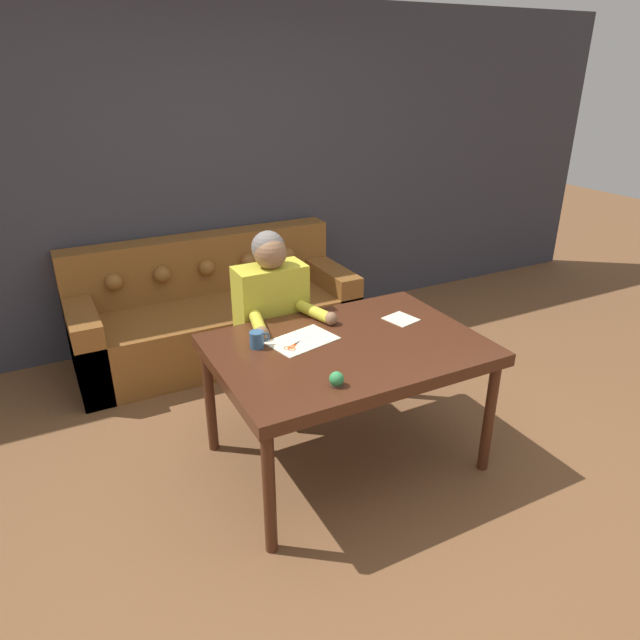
# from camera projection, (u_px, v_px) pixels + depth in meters

# --- Properties ---
(ground_plane) EXTENTS (16.00, 16.00, 0.00)m
(ground_plane) POSITION_uv_depth(u_px,v_px,m) (357.00, 470.00, 3.27)
(ground_plane) COLOR brown
(wall_back) EXTENTS (8.00, 0.06, 2.60)m
(wall_back) POSITION_uv_depth(u_px,v_px,m) (218.00, 178.00, 4.54)
(wall_back) COLOR #383842
(wall_back) RESTS_ON ground_plane
(dining_table) EXTENTS (1.44, 1.01, 0.75)m
(dining_table) POSITION_uv_depth(u_px,v_px,m) (347.00, 355.00, 3.09)
(dining_table) COLOR #472314
(dining_table) RESTS_ON ground_plane
(couch) EXTENTS (2.14, 0.85, 0.90)m
(couch) POSITION_uv_depth(u_px,v_px,m) (215.00, 315.00, 4.50)
(couch) COLOR brown
(couch) RESTS_ON ground_plane
(person) EXTENTS (0.51, 0.55, 1.24)m
(person) POSITION_uv_depth(u_px,v_px,m) (272.00, 327.00, 3.55)
(person) COLOR #33281E
(person) RESTS_ON ground_plane
(pattern_paper_main) EXTENTS (0.40, 0.31, 0.00)m
(pattern_paper_main) POSITION_uv_depth(u_px,v_px,m) (302.00, 340.00, 3.10)
(pattern_paper_main) COLOR beige
(pattern_paper_main) RESTS_ON dining_table
(pattern_paper_offcut) EXTENTS (0.20, 0.20, 0.00)m
(pattern_paper_offcut) POSITION_uv_depth(u_px,v_px,m) (401.00, 319.00, 3.36)
(pattern_paper_offcut) COLOR beige
(pattern_paper_offcut) RESTS_ON dining_table
(scissors) EXTENTS (0.20, 0.16, 0.01)m
(scissors) POSITION_uv_depth(u_px,v_px,m) (294.00, 346.00, 3.04)
(scissors) COLOR silver
(scissors) RESTS_ON dining_table
(mug) EXTENTS (0.11, 0.08, 0.09)m
(mug) POSITION_uv_depth(u_px,v_px,m) (257.00, 340.00, 3.01)
(mug) COLOR #335B84
(mug) RESTS_ON dining_table
(pin_cushion) EXTENTS (0.07, 0.07, 0.07)m
(pin_cushion) POSITION_uv_depth(u_px,v_px,m) (337.00, 379.00, 2.66)
(pin_cushion) COLOR #4C3828
(pin_cushion) RESTS_ON dining_table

